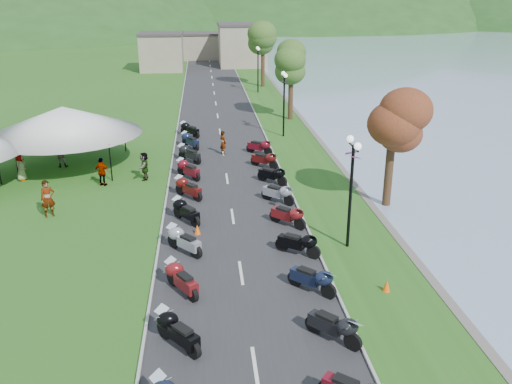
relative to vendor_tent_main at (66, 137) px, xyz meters
name	(u,v)px	position (x,y,z in m)	size (l,w,h in m)	color
road	(220,132)	(10.30, 8.39, -1.99)	(7.00, 120.00, 0.02)	#2E2E30
hills_backdrop	(204,23)	(10.30, 168.39, -2.00)	(360.00, 120.00, 76.00)	#285621
far_building	(197,47)	(8.30, 53.39, 0.50)	(18.00, 16.00, 5.00)	gray
moto_row_left	(183,260)	(7.92, -15.25, -1.45)	(2.60, 46.75, 1.10)	#331411
moto_row_right	(298,243)	(12.93, -14.19, -1.45)	(2.60, 33.91, 1.10)	#331411
vendor_tent_main	(66,137)	(0.00, 0.00, 0.00)	(6.56, 6.56, 4.00)	white
tree_lakeside	(392,140)	(18.72, -8.77, 1.65)	(2.63, 2.63, 7.31)	#446C27
pedestrian_a	(50,216)	(0.91, -8.64, -2.00)	(0.71, 0.52, 1.96)	slate
pedestrian_b	(62,167)	(-0.46, -0.09, -2.00)	(0.82, 0.45, 1.69)	slate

